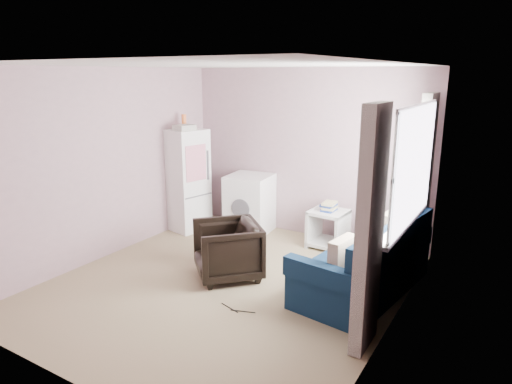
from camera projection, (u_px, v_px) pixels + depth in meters
room at (226, 181)px, 5.06m from camera, size 3.84×4.24×2.54m
armchair at (227, 247)px, 5.50m from camera, size 1.01×1.01×0.76m
fridge at (187, 179)px, 7.12m from camera, size 0.66×0.65×1.81m
washing_machine at (250, 202)px, 7.08m from camera, size 0.71×0.71×0.90m
side_table at (328, 226)px, 6.47m from camera, size 0.51×0.51×0.67m
sofa at (368, 266)px, 5.13m from camera, size 1.13×2.01×0.85m
window_dressing at (402, 202)px, 4.79m from camera, size 0.17×2.62×2.18m
floor_cables at (236, 310)px, 4.79m from camera, size 0.42×0.10×0.01m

